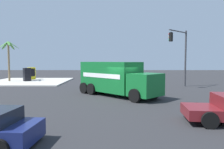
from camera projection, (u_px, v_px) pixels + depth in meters
name	position (u px, v px, depth m)	size (l,w,h in m)	color
ground_plane	(122.00, 98.00, 17.30)	(100.00, 100.00, 0.00)	#2B2B2D
sidewalk_corner_far	(29.00, 81.00, 29.95)	(10.70, 10.70, 0.14)	beige
delivery_truck	(116.00, 78.00, 18.27)	(7.15, 7.13, 2.91)	#146B2D
traffic_light_primary	(181.00, 50.00, 24.00)	(2.75, 2.78, 6.49)	#38383D
vending_machine_red	(27.00, 74.00, 29.91)	(1.15, 1.17, 1.85)	black
vending_machine_blue	(32.00, 73.00, 32.45)	(1.17, 1.15, 1.85)	yellow
palm_tree_far	(9.00, 55.00, 29.54)	(2.76, 2.68, 5.60)	#7A6647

